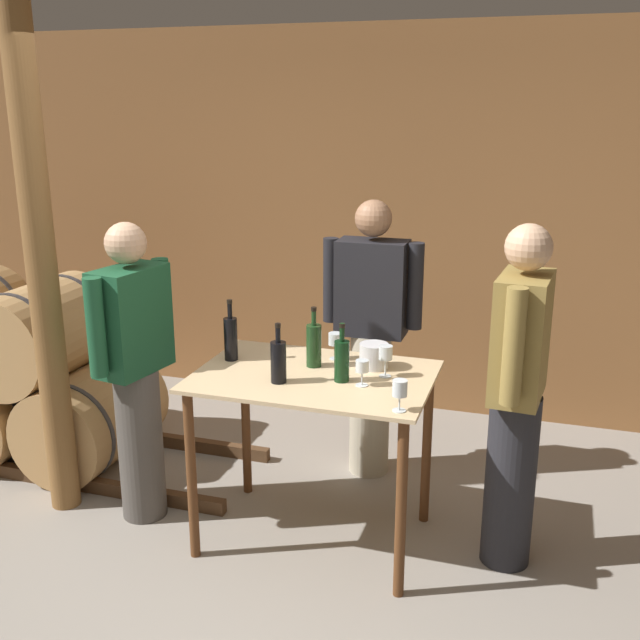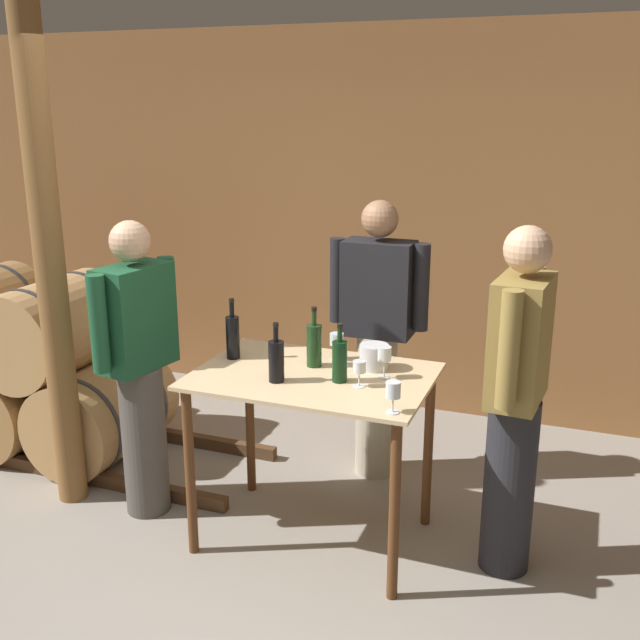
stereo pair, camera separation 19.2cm
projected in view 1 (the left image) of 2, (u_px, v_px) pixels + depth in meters
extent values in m
plane|color=gray|center=(233.00, 612.00, 3.34)|extent=(14.00, 14.00, 0.00)
cube|color=brown|center=(376.00, 224.00, 5.33)|extent=(8.40, 0.05, 2.70)
cube|color=#4C331E|center=(44.00, 422.00, 5.21)|extent=(3.35, 0.06, 0.08)
cylinder|color=#9E7242|center=(7.00, 405.00, 4.83)|extent=(0.61, 0.83, 0.61)
cylinder|color=#38383D|center=(32.00, 391.00, 5.06)|extent=(0.62, 0.03, 0.62)
cylinder|color=tan|center=(93.00, 417.00, 4.64)|extent=(0.61, 0.83, 0.61)
cylinder|color=#38383D|center=(68.00, 433.00, 4.42)|extent=(0.62, 0.03, 0.62)
cylinder|color=#38383D|center=(115.00, 402.00, 4.87)|extent=(0.62, 0.03, 0.62)
cylinder|color=tan|center=(41.00, 333.00, 4.59)|extent=(0.61, 0.83, 0.61)
cylinder|color=#38383D|center=(13.00, 345.00, 4.36)|extent=(0.62, 0.03, 0.62)
cylinder|color=#38383D|center=(65.00, 322.00, 4.82)|extent=(0.62, 0.03, 0.62)
cube|color=#D1B284|center=(314.00, 376.00, 3.66)|extent=(1.15, 0.79, 0.02)
cylinder|color=#593319|center=(191.00, 476.00, 3.63)|extent=(0.05, 0.05, 0.89)
cylinder|color=#593319|center=(401.00, 509.00, 3.33)|extent=(0.05, 0.05, 0.89)
cylinder|color=#593319|center=(246.00, 421.00, 4.25)|extent=(0.05, 0.05, 0.89)
cylinder|color=#593319|center=(427.00, 446.00, 3.95)|extent=(0.05, 0.05, 0.89)
cylinder|color=brown|center=(42.00, 271.00, 3.86)|extent=(0.16, 0.16, 2.70)
cylinder|color=black|center=(231.00, 339.00, 3.84)|extent=(0.07, 0.07, 0.22)
cylinder|color=black|center=(230.00, 309.00, 3.79)|extent=(0.02, 0.02, 0.10)
cylinder|color=black|center=(229.00, 302.00, 3.78)|extent=(0.03, 0.03, 0.02)
cylinder|color=black|center=(278.00, 362.00, 3.53)|extent=(0.08, 0.08, 0.20)
cylinder|color=black|center=(278.00, 333.00, 3.49)|extent=(0.02, 0.02, 0.09)
cylinder|color=black|center=(278.00, 325.00, 3.48)|extent=(0.03, 0.03, 0.02)
cylinder|color=#193819|center=(314.00, 346.00, 3.75)|extent=(0.08, 0.08, 0.22)
cylinder|color=#193819|center=(314.00, 316.00, 3.70)|extent=(0.02, 0.02, 0.09)
cylinder|color=black|center=(314.00, 309.00, 3.69)|extent=(0.03, 0.03, 0.02)
cylinder|color=black|center=(342.00, 361.00, 3.55)|extent=(0.07, 0.07, 0.20)
cylinder|color=black|center=(342.00, 332.00, 3.51)|extent=(0.02, 0.02, 0.09)
cylinder|color=black|center=(342.00, 325.00, 3.50)|extent=(0.03, 0.03, 0.02)
cylinder|color=silver|center=(335.00, 359.00, 3.88)|extent=(0.06, 0.06, 0.00)
cylinder|color=silver|center=(335.00, 351.00, 3.87)|extent=(0.01, 0.01, 0.08)
cylinder|color=silver|center=(335.00, 339.00, 3.85)|extent=(0.07, 0.07, 0.06)
cylinder|color=silver|center=(362.00, 385.00, 3.52)|extent=(0.06, 0.06, 0.00)
cylinder|color=silver|center=(362.00, 378.00, 3.51)|extent=(0.01, 0.01, 0.07)
cylinder|color=silver|center=(362.00, 366.00, 3.49)|extent=(0.06, 0.06, 0.06)
cylinder|color=silver|center=(385.00, 376.00, 3.63)|extent=(0.06, 0.06, 0.00)
cylinder|color=silver|center=(385.00, 367.00, 3.62)|extent=(0.01, 0.01, 0.09)
cylinder|color=silver|center=(386.00, 352.00, 3.60)|extent=(0.07, 0.07, 0.07)
cylinder|color=silver|center=(399.00, 410.00, 3.23)|extent=(0.06, 0.06, 0.00)
cylinder|color=silver|center=(399.00, 403.00, 3.22)|extent=(0.01, 0.01, 0.07)
cylinder|color=silver|center=(400.00, 388.00, 3.20)|extent=(0.07, 0.07, 0.07)
cylinder|color=silver|center=(374.00, 356.00, 3.74)|extent=(0.15, 0.15, 0.13)
cylinder|color=#B7AD93|center=(370.00, 403.00, 4.50)|extent=(0.24, 0.24, 0.88)
cube|color=black|center=(372.00, 288.00, 4.30)|extent=(0.40, 0.22, 0.55)
sphere|color=#9E7051|center=(373.00, 218.00, 4.19)|extent=(0.21, 0.21, 0.21)
cylinder|color=black|center=(415.00, 286.00, 4.22)|extent=(0.09, 0.09, 0.50)
cylinder|color=black|center=(331.00, 280.00, 4.37)|extent=(0.09, 0.09, 0.50)
cylinder|color=#4C4742|center=(140.00, 444.00, 4.02)|extent=(0.24, 0.24, 0.84)
cube|color=#194C2D|center=(131.00, 320.00, 3.82)|extent=(0.29, 0.43, 0.55)
sphere|color=tan|center=(126.00, 243.00, 3.71)|extent=(0.21, 0.21, 0.21)
cylinder|color=#194C2D|center=(96.00, 328.00, 3.60)|extent=(0.09, 0.09, 0.49)
cylinder|color=#194C2D|center=(162.00, 304.00, 4.03)|extent=(0.09, 0.09, 0.49)
cylinder|color=#232328|center=(510.00, 480.00, 3.60)|extent=(0.24, 0.24, 0.87)
cube|color=olive|center=(521.00, 337.00, 3.40)|extent=(0.25, 0.42, 0.58)
sphere|color=tan|center=(529.00, 247.00, 3.28)|extent=(0.21, 0.21, 0.21)
cylinder|color=olive|center=(529.00, 317.00, 3.61)|extent=(0.09, 0.09, 0.52)
cylinder|color=olive|center=(513.00, 347.00, 3.17)|extent=(0.09, 0.09, 0.52)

